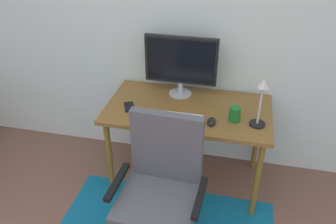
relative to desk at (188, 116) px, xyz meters
name	(u,v)px	position (x,y,z in m)	size (l,w,h in m)	color
wall_back	(159,11)	(-0.32, 0.41, 0.67)	(6.00, 0.10, 2.60)	silver
desk	(188,116)	(0.00, 0.00, 0.00)	(1.23, 0.67, 0.71)	brown
monitor	(181,62)	(-0.10, 0.19, 0.35)	(0.56, 0.18, 0.48)	#B2B2B7
keyboard	(172,117)	(-0.09, -0.17, 0.09)	(0.43, 0.13, 0.02)	white
computer_mouse	(212,122)	(0.19, -0.18, 0.09)	(0.06, 0.10, 0.03)	black
coffee_cup	(235,114)	(0.35, -0.10, 0.13)	(0.08, 0.08, 0.11)	#196B27
cell_phone	(129,107)	(-0.44, -0.09, 0.08)	(0.07, 0.14, 0.01)	black
desk_lamp	(261,96)	(0.51, -0.12, 0.30)	(0.11, 0.11, 0.36)	black
office_chair	(160,203)	(-0.05, -0.71, -0.21)	(0.56, 0.52, 0.99)	slate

